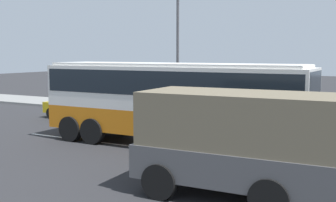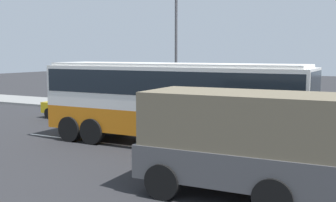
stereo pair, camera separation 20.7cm
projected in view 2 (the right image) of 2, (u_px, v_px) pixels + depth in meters
ground_plane at (216, 146)px, 17.27m from camera, size 120.00×120.00×0.00m
sidewalk_curb at (268, 118)px, 24.48m from camera, size 80.00×4.00×0.15m
lane_centreline at (170, 151)px, 16.44m from camera, size 38.19×0.16×0.01m
coach_bus at (172, 95)px, 17.03m from camera, size 11.16×2.68×3.42m
cargo_truck at (287, 144)px, 10.58m from camera, size 8.00×2.82×2.80m
car_yellow_taxi at (79, 105)px, 24.49m from camera, size 4.49×1.98×1.54m
pedestrian_near_curb at (233, 101)px, 23.71m from camera, size 0.32×0.32×1.70m
street_lamp at (179, 44)px, 24.77m from camera, size 1.96×0.24×7.32m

